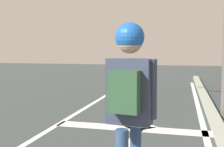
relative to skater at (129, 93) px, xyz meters
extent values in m
cube|color=silver|center=(-0.50, 2.95, -1.18)|extent=(3.08, 0.40, 0.01)
cube|color=silver|center=(-0.35, 2.27, -1.18)|extent=(0.16, 1.40, 0.01)
cube|color=silver|center=(-0.35, 3.12, -1.18)|extent=(0.71, 0.71, 0.01)
cube|color=#353E57|center=(0.00, 0.02, 0.01)|extent=(0.41, 0.23, 0.58)
cylinder|color=#353E57|center=(-0.20, 0.07, 0.04)|extent=(0.07, 0.11, 0.53)
cylinder|color=#353E57|center=(0.21, 0.02, 0.04)|extent=(0.07, 0.12, 0.53)
sphere|color=tan|center=(0.00, 0.02, 0.47)|extent=(0.23, 0.23, 0.23)
sphere|color=blue|center=(0.00, 0.02, 0.49)|extent=(0.26, 0.26, 0.26)
cube|color=#2D5235|center=(-0.02, -0.12, 0.03)|extent=(0.28, 0.17, 0.36)
camera|label=1|loc=(0.45, -2.40, 0.39)|focal=44.85mm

